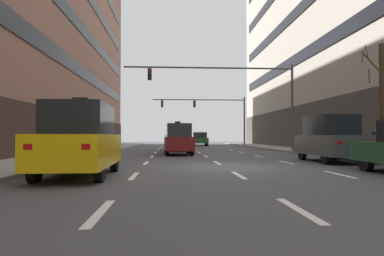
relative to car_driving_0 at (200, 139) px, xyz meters
name	(u,v)px	position (x,y,z in m)	size (l,w,h in m)	color
ground_plane	(224,167)	(-1.52, -29.35, -0.84)	(120.00, 120.00, 0.00)	#424247
sidewalk_left	(12,166)	(-9.75, -29.35, -0.77)	(3.48, 80.00, 0.14)	gray
lane_stripe_l1_s2	(100,212)	(-4.77, -37.35, -0.84)	(0.16, 2.00, 0.01)	silver
lane_stripe_l1_s3	(134,176)	(-4.77, -32.35, -0.84)	(0.16, 2.00, 0.01)	silver
lane_stripe_l1_s4	(146,163)	(-4.77, -27.35, -0.84)	(0.16, 2.00, 0.01)	silver
lane_stripe_l1_s5	(152,156)	(-4.77, -22.35, -0.84)	(0.16, 2.00, 0.01)	silver
lane_stripe_l1_s6	(156,152)	(-4.77, -17.35, -0.84)	(0.16, 2.00, 0.01)	silver
lane_stripe_l1_s7	(158,150)	(-4.77, -12.35, -0.84)	(0.16, 2.00, 0.01)	silver
lane_stripe_l1_s8	(160,148)	(-4.77, -7.35, -0.84)	(0.16, 2.00, 0.01)	silver
lane_stripe_l1_s9	(161,146)	(-4.77, -2.35, -0.84)	(0.16, 2.00, 0.01)	silver
lane_stripe_l1_s10	(162,145)	(-4.77, 2.65, -0.84)	(0.16, 2.00, 0.01)	silver
lane_stripe_l2_s2	(299,210)	(-1.52, -37.35, -0.84)	(0.16, 2.00, 0.01)	silver
lane_stripe_l2_s3	(239,175)	(-1.52, -32.35, -0.84)	(0.16, 2.00, 0.01)	silver
lane_stripe_l2_s4	(217,163)	(-1.52, -27.35, -0.84)	(0.16, 2.00, 0.01)	silver
lane_stripe_l2_s5	(206,156)	(-1.52, -22.35, -0.84)	(0.16, 2.00, 0.01)	silver
lane_stripe_l2_s6	(199,152)	(-1.52, -17.35, -0.84)	(0.16, 2.00, 0.01)	silver
lane_stripe_l2_s7	(194,150)	(-1.52, -12.35, -0.84)	(0.16, 2.00, 0.01)	silver
lane_stripe_l2_s8	(191,148)	(-1.52, -7.35, -0.84)	(0.16, 2.00, 0.01)	silver
lane_stripe_l2_s9	(189,146)	(-1.52, -2.35, -0.84)	(0.16, 2.00, 0.01)	silver
lane_stripe_l2_s10	(187,145)	(-1.52, 2.65, -0.84)	(0.16, 2.00, 0.01)	silver
lane_stripe_l3_s3	(340,174)	(1.72, -32.35, -0.84)	(0.16, 2.00, 0.01)	silver
lane_stripe_l3_s4	(286,162)	(1.72, -27.35, -0.84)	(0.16, 2.00, 0.01)	silver
lane_stripe_l3_s5	(259,156)	(1.72, -22.35, -0.84)	(0.16, 2.00, 0.01)	silver
lane_stripe_l3_s6	(242,152)	(1.72, -17.35, -0.84)	(0.16, 2.00, 0.01)	silver
lane_stripe_l3_s7	(230,150)	(1.72, -12.35, -0.84)	(0.16, 2.00, 0.01)	silver
lane_stripe_l3_s8	(222,148)	(1.72, -7.35, -0.84)	(0.16, 2.00, 0.01)	silver
lane_stripe_l3_s9	(216,146)	(1.72, -2.35, -0.84)	(0.16, 2.00, 0.01)	silver
lane_stripe_l3_s10	(211,145)	(1.72, 2.65, -0.84)	(0.16, 2.00, 0.01)	silver
car_driving_0	(200,139)	(0.00, 0.00, 0.00)	(2.05, 4.62, 1.71)	black
taxi_driving_1	(80,140)	(-6.37, -32.40, 0.25)	(2.01, 4.59, 2.39)	black
car_driving_2	(178,139)	(-3.15, -20.58, 0.17)	(1.93, 4.26, 2.03)	black
taxi_driving_3	(178,137)	(-3.08, -14.53, 0.28)	(2.00, 4.68, 2.45)	black
car_parked_2	(330,139)	(3.91, -27.14, 0.25)	(1.95, 4.54, 2.19)	black
traffic_signal_0	(238,87)	(1.31, -18.17, 4.00)	(12.49, 0.35, 6.43)	#4C4C51
traffic_signal_1	(211,109)	(1.20, -1.60, 3.67)	(11.27, 0.35, 5.88)	#4C4C51
street_tree_0	(382,98)	(6.32, -27.40, 2.20)	(1.97, 1.85, 5.91)	#4C3823
pedestrian_0	(377,140)	(7.86, -24.55, 0.16)	(0.37, 0.43, 1.51)	black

